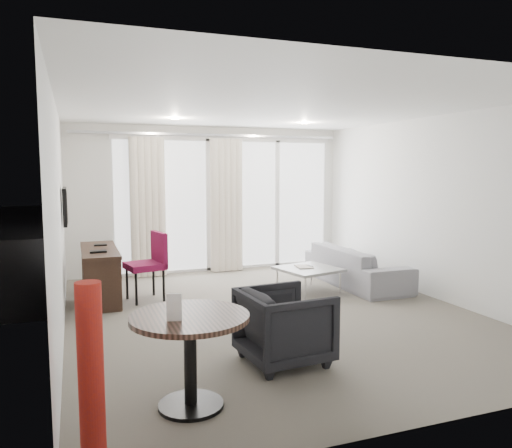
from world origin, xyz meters
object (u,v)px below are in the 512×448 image
object	(u,v)px
rattan_chair_b	(295,237)
desk_chair	(145,267)
red_lamp	(91,382)
desk	(100,274)
coffee_table	(308,280)
rattan_chair_a	(236,237)
tub_armchair	(285,326)
sofa	(356,266)
round_table	(190,361)

from	to	relation	value
rattan_chair_b	desk_chair	bearing A→B (deg)	-132.72
red_lamp	rattan_chair_b	bearing A→B (deg)	56.88
desk	red_lamp	xyz separation A→B (m)	(-0.26, -4.34, 0.24)
coffee_table	rattan_chair_a	size ratio (longest dim) A/B	1.08
tub_armchair	coffee_table	distance (m)	2.83
rattan_chair_b	tub_armchair	bearing A→B (deg)	-105.83
red_lamp	rattan_chair_a	world-z (taller)	red_lamp
red_lamp	sofa	distance (m)	5.72
desk_chair	red_lamp	xyz separation A→B (m)	(-0.86, -4.06, 0.12)
coffee_table	rattan_chair_b	xyz separation A→B (m)	(1.21, 3.12, 0.21)
sofa	coffee_table	bearing A→B (deg)	101.20
desk	coffee_table	world-z (taller)	desk
round_table	tub_armchair	xyz separation A→B (m)	(1.05, 0.58, -0.01)
rattan_chair_b	rattan_chair_a	bearing A→B (deg)	168.25
desk	rattan_chair_b	xyz separation A→B (m)	(4.19, 2.49, 0.03)
tub_armchair	rattan_chair_b	distance (m)	6.15
red_lamp	coffee_table	xyz separation A→B (m)	(3.24, 3.70, -0.42)
sofa	rattan_chair_a	world-z (taller)	rattan_chair_a
desk	red_lamp	bearing A→B (deg)	-93.47
coffee_table	rattan_chair_a	distance (m)	3.60
desk	round_table	distance (m)	3.67
rattan_chair_b	coffee_table	bearing A→B (deg)	-101.44
tub_armchair	rattan_chair_a	bearing A→B (deg)	-18.32
rattan_chair_a	rattan_chair_b	distance (m)	1.30
desk	desk_chair	xyz separation A→B (m)	(0.59, -0.27, 0.12)
desk_chair	desk	bearing A→B (deg)	143.25
desk	rattan_chair_b	size ratio (longest dim) A/B	1.99
tub_armchair	sofa	xyz separation A→B (m)	(2.39, 2.61, -0.05)
tub_armchair	coffee_table	xyz separation A→B (m)	(1.45, 2.42, -0.17)
sofa	rattan_chair_a	xyz separation A→B (m)	(-0.94, 3.41, 0.07)
desk_chair	sofa	xyz separation A→B (m)	(3.33, -0.17, -0.18)
round_table	sofa	size ratio (longest dim) A/B	0.44
round_table	coffee_table	size ratio (longest dim) A/B	1.13
desk	rattan_chair_b	distance (m)	4.87
tub_armchair	rattan_chair_b	world-z (taller)	rattan_chair_b
round_table	coffee_table	distance (m)	3.91
red_lamp	rattan_chair_b	distance (m)	8.15
round_table	sofa	distance (m)	4.69
tub_armchair	coffee_table	size ratio (longest dim) A/B	0.96
desk_chair	red_lamp	world-z (taller)	red_lamp
tub_armchair	sofa	world-z (taller)	tub_armchair
red_lamp	desk_chair	bearing A→B (deg)	78.11
desk_chair	tub_armchair	bearing A→B (deg)	-83.41
round_table	sofa	xyz separation A→B (m)	(3.44, 3.19, -0.06)
coffee_table	rattan_chair_a	world-z (taller)	rattan_chair_a
sofa	rattan_chair_b	xyz separation A→B (m)	(0.27, 2.93, 0.09)
desk_chair	rattan_chair_b	distance (m)	4.53
desk	sofa	world-z (taller)	desk
desk	sofa	size ratio (longest dim) A/B	0.74
coffee_table	sofa	bearing A→B (deg)	11.20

